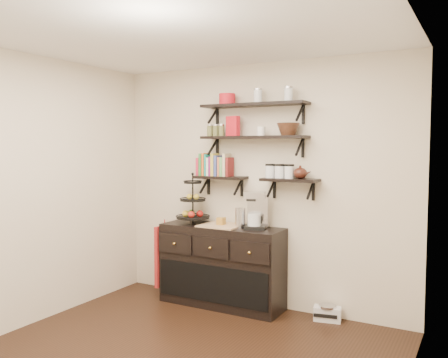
# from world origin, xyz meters

# --- Properties ---
(ceiling) EXTENTS (3.50, 3.50, 0.02)m
(ceiling) POSITION_xyz_m (0.00, 0.00, 2.70)
(ceiling) COLOR white
(ceiling) RESTS_ON back_wall
(back_wall) EXTENTS (3.50, 0.02, 2.70)m
(back_wall) POSITION_xyz_m (0.00, 1.75, 1.35)
(back_wall) COLOR beige
(back_wall) RESTS_ON ground
(left_wall) EXTENTS (0.02, 3.50, 2.70)m
(left_wall) POSITION_xyz_m (-1.75, 0.00, 1.35)
(left_wall) COLOR beige
(left_wall) RESTS_ON ground
(right_wall) EXTENTS (0.02, 3.50, 2.70)m
(right_wall) POSITION_xyz_m (1.75, 0.00, 1.35)
(right_wall) COLOR beige
(right_wall) RESTS_ON ground
(shelf_top) EXTENTS (1.20, 0.27, 0.23)m
(shelf_top) POSITION_xyz_m (0.00, 1.62, 2.23)
(shelf_top) COLOR black
(shelf_top) RESTS_ON back_wall
(shelf_mid) EXTENTS (1.20, 0.27, 0.23)m
(shelf_mid) POSITION_xyz_m (0.00, 1.62, 1.88)
(shelf_mid) COLOR black
(shelf_mid) RESTS_ON back_wall
(shelf_low_left) EXTENTS (0.60, 0.25, 0.23)m
(shelf_low_left) POSITION_xyz_m (-0.42, 1.63, 1.43)
(shelf_low_left) COLOR black
(shelf_low_left) RESTS_ON back_wall
(shelf_low_right) EXTENTS (0.60, 0.25, 0.23)m
(shelf_low_right) POSITION_xyz_m (0.42, 1.63, 1.43)
(shelf_low_right) COLOR black
(shelf_low_right) RESTS_ON back_wall
(cookbooks) EXTENTS (0.43, 0.15, 0.26)m
(cookbooks) POSITION_xyz_m (-0.47, 1.63, 1.57)
(cookbooks) COLOR red
(cookbooks) RESTS_ON shelf_low_left
(glass_canisters) EXTENTS (0.32, 0.10, 0.13)m
(glass_canisters) POSITION_xyz_m (0.30, 1.63, 1.51)
(glass_canisters) COLOR silver
(glass_canisters) RESTS_ON shelf_low_right
(sideboard) EXTENTS (1.40, 0.50, 0.92)m
(sideboard) POSITION_xyz_m (-0.34, 1.51, 0.45)
(sideboard) COLOR black
(sideboard) RESTS_ON floor
(fruit_stand) EXTENTS (0.38, 0.38, 0.56)m
(fruit_stand) POSITION_xyz_m (-0.72, 1.52, 1.09)
(fruit_stand) COLOR black
(fruit_stand) RESTS_ON sideboard
(candle) EXTENTS (0.08, 0.08, 0.08)m
(candle) POSITION_xyz_m (-0.35, 1.51, 0.96)
(candle) COLOR olive
(candle) RESTS_ON sideboard
(coffee_maker) EXTENTS (0.27, 0.27, 0.41)m
(coffee_maker) POSITION_xyz_m (0.07, 1.54, 1.09)
(coffee_maker) COLOR black
(coffee_maker) RESTS_ON sideboard
(thermal_carafe) EXTENTS (0.11, 0.11, 0.22)m
(thermal_carafe) POSITION_xyz_m (-0.10, 1.49, 1.01)
(thermal_carafe) COLOR silver
(thermal_carafe) RESTS_ON sideboard
(apron) EXTENTS (0.04, 0.30, 0.71)m
(apron) POSITION_xyz_m (-1.07, 1.41, 0.51)
(apron) COLOR maroon
(apron) RESTS_ON sideboard
(radio) EXTENTS (0.29, 0.21, 0.16)m
(radio) POSITION_xyz_m (0.84, 1.62, 0.08)
(radio) COLOR silver
(radio) RESTS_ON floor
(recipe_box) EXTENTS (0.17, 0.10, 0.22)m
(recipe_box) POSITION_xyz_m (-0.25, 1.61, 2.01)
(recipe_box) COLOR red
(recipe_box) RESTS_ON shelf_mid
(walnut_bowl) EXTENTS (0.24, 0.24, 0.13)m
(walnut_bowl) POSITION_xyz_m (0.40, 1.61, 1.96)
(walnut_bowl) COLOR black
(walnut_bowl) RESTS_ON shelf_mid
(ramekins) EXTENTS (0.09, 0.09, 0.10)m
(ramekins) POSITION_xyz_m (0.09, 1.61, 1.95)
(ramekins) COLOR white
(ramekins) RESTS_ON shelf_mid
(teapot) EXTENTS (0.19, 0.15, 0.14)m
(teapot) POSITION_xyz_m (0.53, 1.63, 1.52)
(teapot) COLOR #3A1911
(teapot) RESTS_ON shelf_low_right
(red_pot) EXTENTS (0.18, 0.18, 0.12)m
(red_pot) POSITION_xyz_m (-0.33, 1.61, 2.31)
(red_pot) COLOR red
(red_pot) RESTS_ON shelf_top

